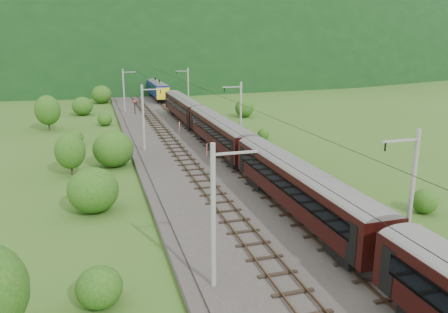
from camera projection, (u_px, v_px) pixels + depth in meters
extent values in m
plane|color=#36581B|center=(315.00, 274.00, 25.65)|extent=(600.00, 600.00, 0.00)
cube|color=#38332D|center=(255.00, 210.00, 34.88)|extent=(14.00, 220.00, 0.30)
cube|color=brown|center=(218.00, 210.00, 33.92)|extent=(0.08, 220.00, 0.15)
cube|color=brown|center=(235.00, 208.00, 34.32)|extent=(0.08, 220.00, 0.15)
cube|color=black|center=(227.00, 211.00, 34.16)|extent=(2.40, 220.00, 0.12)
cube|color=brown|center=(275.00, 204.00, 35.25)|extent=(0.08, 220.00, 0.15)
cube|color=brown|center=(291.00, 202.00, 35.65)|extent=(0.08, 220.00, 0.15)
cube|color=black|center=(283.00, 205.00, 35.49)|extent=(2.40, 220.00, 0.12)
cylinder|color=gray|center=(213.00, 217.00, 22.84)|extent=(0.28, 0.28, 8.00)
cube|color=gray|center=(235.00, 153.00, 22.30)|extent=(2.40, 0.12, 0.12)
cylinder|color=black|center=(254.00, 157.00, 22.65)|extent=(0.10, 0.10, 0.50)
cylinder|color=gray|center=(143.00, 118.00, 52.48)|extent=(0.28, 0.28, 8.00)
cube|color=gray|center=(152.00, 89.00, 51.95)|extent=(2.40, 0.12, 0.12)
cylinder|color=black|center=(161.00, 92.00, 52.30)|extent=(0.10, 0.10, 0.50)
cylinder|color=gray|center=(124.00, 90.00, 82.13)|extent=(0.28, 0.28, 8.00)
cube|color=gray|center=(129.00, 72.00, 81.59)|extent=(2.40, 0.12, 0.12)
cylinder|color=black|center=(135.00, 74.00, 81.95)|extent=(0.10, 0.10, 0.50)
cylinder|color=gray|center=(115.00, 78.00, 111.77)|extent=(0.28, 0.28, 8.00)
cube|color=gray|center=(119.00, 64.00, 111.24)|extent=(2.40, 0.12, 0.12)
cylinder|color=black|center=(123.00, 65.00, 111.59)|extent=(0.10, 0.10, 0.50)
cylinder|color=gray|center=(109.00, 70.00, 141.42)|extent=(0.28, 0.28, 8.00)
cube|color=gray|center=(112.00, 59.00, 140.89)|extent=(2.40, 0.12, 0.12)
cylinder|color=black|center=(116.00, 60.00, 141.24)|extent=(0.10, 0.10, 0.50)
cylinder|color=gray|center=(412.00, 194.00, 26.27)|extent=(0.28, 0.28, 8.00)
cube|color=gray|center=(401.00, 141.00, 25.07)|extent=(2.40, 0.12, 0.12)
cylinder|color=black|center=(385.00, 147.00, 24.87)|extent=(0.10, 0.10, 0.50)
cylinder|color=gray|center=(241.00, 113.00, 55.92)|extent=(0.28, 0.28, 8.00)
cube|color=gray|center=(232.00, 87.00, 54.72)|extent=(2.40, 0.12, 0.12)
cylinder|color=black|center=(224.00, 90.00, 54.52)|extent=(0.10, 0.10, 0.50)
cylinder|color=gray|center=(188.00, 89.00, 85.56)|extent=(0.28, 0.28, 8.00)
cube|color=gray|center=(182.00, 71.00, 84.36)|extent=(2.40, 0.12, 0.12)
cylinder|color=black|center=(177.00, 73.00, 84.16)|extent=(0.10, 0.10, 0.50)
cylinder|color=gray|center=(163.00, 76.00, 115.21)|extent=(0.28, 0.28, 8.00)
cube|color=gray|center=(158.00, 63.00, 114.01)|extent=(2.40, 0.12, 0.12)
cylinder|color=black|center=(154.00, 65.00, 113.81)|extent=(0.10, 0.10, 0.50)
cylinder|color=gray|center=(148.00, 69.00, 144.85)|extent=(0.28, 0.28, 8.00)
cube|color=gray|center=(144.00, 59.00, 143.66)|extent=(2.40, 0.12, 0.12)
cylinder|color=black|center=(141.00, 60.00, 143.45)|extent=(0.10, 0.10, 0.50)
cylinder|color=black|center=(227.00, 126.00, 32.44)|extent=(0.03, 198.00, 0.03)
cylinder|color=black|center=(286.00, 123.00, 33.77)|extent=(0.03, 198.00, 0.03)
ellipsoid|color=black|center=(111.00, 64.00, 266.52)|extent=(504.00, 360.00, 244.00)
cube|color=black|center=(299.00, 186.00, 32.44)|extent=(2.69, 20.39, 2.78)
cylinder|color=slate|center=(299.00, 170.00, 32.12)|extent=(2.69, 20.29, 2.69)
cube|color=black|center=(282.00, 184.00, 31.97)|extent=(0.05, 17.94, 1.07)
cube|color=black|center=(315.00, 180.00, 32.73)|extent=(0.05, 17.94, 1.07)
cube|color=black|center=(350.00, 251.00, 26.29)|extent=(2.04, 2.97, 0.83)
cube|color=black|center=(263.00, 181.00, 39.51)|extent=(2.04, 2.97, 0.83)
cube|color=black|center=(219.00, 131.00, 52.25)|extent=(2.69, 20.39, 2.78)
cylinder|color=slate|center=(219.00, 121.00, 51.93)|extent=(2.69, 20.29, 2.69)
cube|color=black|center=(208.00, 129.00, 51.79)|extent=(0.05, 17.94, 1.07)
cube|color=black|center=(230.00, 128.00, 52.54)|extent=(0.05, 17.94, 1.07)
cube|color=black|center=(238.00, 161.00, 46.10)|extent=(2.04, 2.97, 0.83)
cube|color=black|center=(205.00, 134.00, 59.32)|extent=(2.04, 2.97, 0.83)
cube|color=black|center=(184.00, 107.00, 72.07)|extent=(2.69, 20.39, 2.78)
cylinder|color=slate|center=(183.00, 99.00, 71.75)|extent=(2.69, 20.29, 2.69)
cube|color=black|center=(175.00, 105.00, 71.60)|extent=(0.05, 17.94, 1.07)
cube|color=black|center=(192.00, 104.00, 72.36)|extent=(0.05, 17.94, 1.07)
cube|color=black|center=(193.00, 125.00, 65.92)|extent=(2.04, 2.97, 0.83)
cube|color=black|center=(176.00, 111.00, 79.14)|extent=(2.04, 2.97, 0.83)
cube|color=navy|center=(158.00, 89.00, 99.61)|extent=(2.69, 16.68, 2.78)
cylinder|color=slate|center=(157.00, 83.00, 99.29)|extent=(2.69, 16.60, 2.69)
cube|color=black|center=(151.00, 87.00, 99.15)|extent=(0.05, 14.68, 1.07)
cube|color=black|center=(163.00, 87.00, 99.90)|extent=(0.05, 14.68, 1.07)
cube|color=black|center=(162.00, 100.00, 94.66)|extent=(2.04, 2.97, 0.83)
cube|color=black|center=(154.00, 94.00, 105.48)|extent=(2.04, 2.97, 0.83)
cube|color=yellow|center=(153.00, 86.00, 107.20)|extent=(2.74, 0.50, 2.50)
cube|color=yellow|center=(163.00, 93.00, 92.11)|extent=(2.74, 0.50, 2.50)
cube|color=black|center=(155.00, 79.00, 101.90)|extent=(0.08, 1.60, 0.83)
cylinder|color=red|center=(180.00, 127.00, 63.40)|extent=(0.18, 0.18, 1.65)
cylinder|color=red|center=(207.00, 150.00, 50.48)|extent=(0.16, 0.16, 1.51)
cylinder|color=black|center=(135.00, 108.00, 80.10)|extent=(0.16, 0.16, 2.28)
sphere|color=red|center=(134.00, 101.00, 79.79)|extent=(0.27, 0.27, 0.27)
ellipsoid|color=#1B4B14|center=(99.00, 287.00, 22.25)|extent=(2.40, 2.40, 2.16)
ellipsoid|color=#1B4B14|center=(93.00, 190.00, 34.55)|extent=(4.02, 4.02, 3.62)
ellipsoid|color=#1B4B14|center=(113.00, 149.00, 47.19)|extent=(4.38, 4.38, 3.94)
ellipsoid|color=#1B4B14|center=(75.00, 137.00, 57.40)|extent=(2.26, 2.26, 2.03)
ellipsoid|color=#1B4B14|center=(105.00, 119.00, 70.51)|extent=(2.31, 2.31, 2.08)
ellipsoid|color=#1B4B14|center=(82.00, 106.00, 80.38)|extent=(3.78, 3.78, 3.40)
ellipsoid|color=#1B4B14|center=(102.00, 94.00, 95.88)|extent=(4.38, 4.38, 3.94)
ellipsoid|color=#1B4B14|center=(81.00, 93.00, 104.99)|extent=(2.85, 2.85, 2.57)
cylinder|color=black|center=(71.00, 164.00, 44.28)|extent=(0.24, 0.24, 2.35)
ellipsoid|color=#1B4B14|center=(70.00, 151.00, 43.94)|extent=(3.03, 3.03, 3.63)
cylinder|color=black|center=(49.00, 121.00, 66.48)|extent=(0.24, 0.24, 2.94)
ellipsoid|color=#1B4B14|center=(48.00, 110.00, 66.05)|extent=(3.78, 3.78, 4.53)
ellipsoid|color=#1B4B14|center=(425.00, 202.00, 34.49)|extent=(1.99, 1.99, 1.79)
ellipsoid|color=#1B4B14|center=(263.00, 135.00, 60.30)|extent=(1.61, 1.61, 1.45)
ellipsoid|color=#1B4B14|center=(244.00, 109.00, 78.39)|extent=(3.36, 3.36, 3.02)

